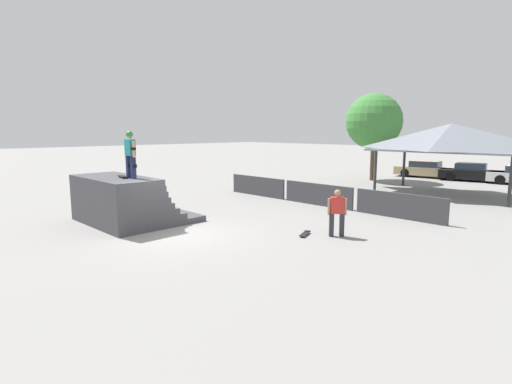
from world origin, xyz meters
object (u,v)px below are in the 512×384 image
object	(u,v)px
skateboard_on_ground	(305,234)
skateboard_on_deck	(123,176)
parked_car_black	(472,173)
parked_car_tan	(426,170)
bystander_walking	(337,211)
tree_beside_pavilion	(374,121)
skater_on_deck	(130,151)

from	to	relation	value
skateboard_on_ground	skateboard_on_deck	bearing A→B (deg)	101.69
skateboard_on_ground	parked_car_black	size ratio (longest dim) A/B	0.18
parked_car_tan	skateboard_on_deck	bearing A→B (deg)	-100.94
bystander_walking	tree_beside_pavilion	distance (m)	16.87
parked_car_black	tree_beside_pavilion	bearing A→B (deg)	-149.92
tree_beside_pavilion	skater_on_deck	bearing A→B (deg)	-87.37
skater_on_deck	tree_beside_pavilion	distance (m)	19.26
parked_car_tan	skater_on_deck	bearing A→B (deg)	-100.02
tree_beside_pavilion	parked_car_black	world-z (taller)	tree_beside_pavilion
skateboard_on_deck	skateboard_on_ground	distance (m)	7.09
skateboard_on_deck	parked_car_tan	world-z (taller)	skateboard_on_deck
skater_on_deck	skateboard_on_ground	distance (m)	7.02
tree_beside_pavilion	parked_car_tan	distance (m)	6.25
skateboard_on_ground	tree_beside_pavilion	xyz separation A→B (m)	(-6.22, 15.58, 4.16)
skater_on_deck	tree_beside_pavilion	size ratio (longest dim) A/B	0.28
skater_on_deck	skateboard_on_ground	xyz separation A→B (m)	(5.34, 3.61, -2.78)
skater_on_deck	skateboard_on_deck	size ratio (longest dim) A/B	2.02
tree_beside_pavilion	parked_car_black	bearing A→B (deg)	41.89
tree_beside_pavilion	parked_car_black	distance (m)	7.92
bystander_walking	parked_car_black	distance (m)	19.74
skateboard_on_deck	parked_car_black	distance (m)	24.54
tree_beside_pavilion	parked_car_tan	xyz separation A→B (m)	(2.01, 4.69, -3.62)
bystander_walking	tree_beside_pavilion	bearing A→B (deg)	-107.39
skater_on_deck	skateboard_on_deck	world-z (taller)	skater_on_deck
skateboard_on_ground	skater_on_deck	bearing A→B (deg)	102.51
skateboard_on_ground	parked_car_tan	bearing A→B (deg)	-9.78
skater_on_deck	tree_beside_pavilion	xyz separation A→B (m)	(-0.88, 19.19, 1.39)
skater_on_deck	parked_car_black	world-z (taller)	skater_on_deck
tree_beside_pavilion	parked_car_tan	size ratio (longest dim) A/B	1.32
skater_on_deck	parked_car_black	xyz separation A→B (m)	(4.37, 23.89, -2.23)
skater_on_deck	bystander_walking	distance (m)	7.75
bystander_walking	skateboard_on_ground	world-z (taller)	bystander_walking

